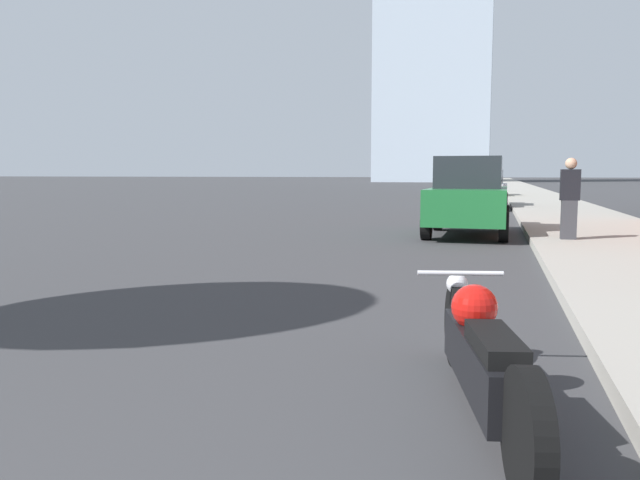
# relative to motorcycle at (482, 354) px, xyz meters

# --- Properties ---
(sidewalk) EXTENTS (3.34, 240.00, 0.15)m
(sidewalk) POSITION_rel_motorcycle_xyz_m (2.47, 35.63, -0.29)
(sidewalk) COLOR #9E998E
(sidewalk) RESTS_ON ground_plane
(motorcycle) EXTENTS (0.80, 2.56, 0.74)m
(motorcycle) POSITION_rel_motorcycle_xyz_m (0.00, 0.00, 0.00)
(motorcycle) COLOR black
(motorcycle) RESTS_ON ground_plane
(parked_car_green) EXTENTS (1.87, 3.86, 1.81)m
(parked_car_green) POSITION_rel_motorcycle_xyz_m (-0.48, 10.94, 0.52)
(parked_car_green) COLOR #1E6B33
(parked_car_green) RESTS_ON ground_plane
(parked_car_silver) EXTENTS (2.06, 4.18, 1.57)m
(parked_car_silver) POSITION_rel_motorcycle_xyz_m (-0.34, 22.30, 0.43)
(parked_car_silver) COLOR #BCBCC1
(parked_car_silver) RESTS_ON ground_plane
(parked_car_yellow) EXTENTS (2.01, 4.44, 1.83)m
(parked_car_yellow) POSITION_rel_motorcycle_xyz_m (-0.52, 33.91, 0.53)
(parked_car_yellow) COLOR gold
(parked_car_yellow) RESTS_ON ground_plane
(pedestrian) EXTENTS (0.36, 0.22, 1.59)m
(pedestrian) POSITION_rel_motorcycle_xyz_m (1.50, 9.27, 0.59)
(pedestrian) COLOR #38383D
(pedestrian) RESTS_ON sidewalk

